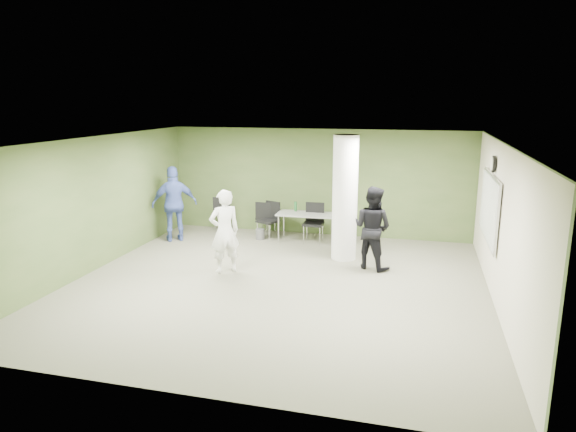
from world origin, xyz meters
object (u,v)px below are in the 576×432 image
(folding_table, at_px, (307,215))
(chair_back_left, at_px, (223,211))
(man_black, at_px, (372,228))
(man_blue, at_px, (175,204))
(woman_white, at_px, (225,231))

(folding_table, xyz_separation_m, chair_back_left, (-2.43, 0.37, -0.10))
(man_black, relative_size, man_blue, 0.93)
(woman_white, bearing_deg, man_black, 159.74)
(folding_table, relative_size, man_blue, 0.81)
(woman_white, distance_m, man_blue, 2.90)
(folding_table, xyz_separation_m, man_blue, (-3.28, -0.77, 0.28))
(woman_white, relative_size, man_blue, 0.92)
(chair_back_left, height_order, man_black, man_black)
(folding_table, height_order, woman_white, woman_white)
(folding_table, relative_size, man_black, 0.87)
(folding_table, relative_size, woman_white, 0.88)
(woman_white, height_order, man_blue, man_blue)
(chair_back_left, distance_m, man_black, 4.71)
(woman_white, bearing_deg, chair_back_left, -107.43)
(woman_white, xyz_separation_m, man_black, (2.94, 1.04, 0.01))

